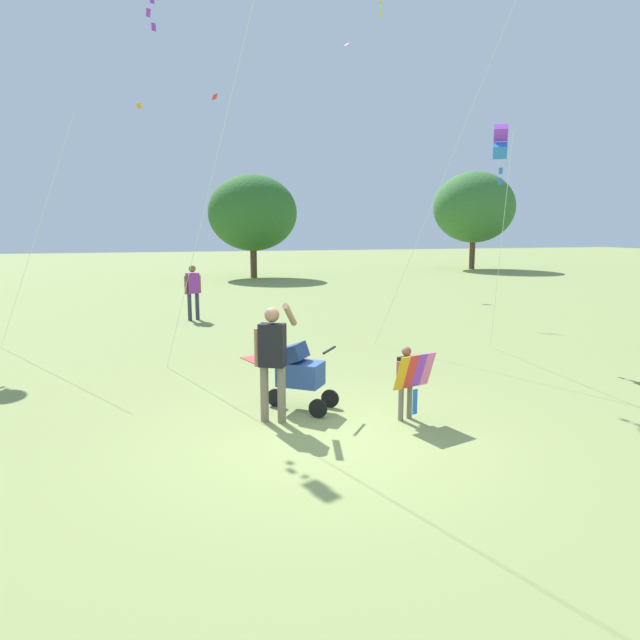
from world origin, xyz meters
TOP-DOWN VIEW (x-y plane):
  - ground_plane at (0.00, 0.00)m, footprint 120.00×120.00m
  - treeline_distant at (2.44, 24.94)m, footprint 41.15×7.17m
  - child_with_butterfly_kite at (1.27, 0.30)m, footprint 0.66×0.45m
  - person_adult_flyer at (-0.58, 0.76)m, footprint 0.65×0.47m
  - stroller at (-0.09, 1.18)m, footprint 1.04×0.90m
  - kite_orange_delta at (5.25, 4.34)m, footprint 1.53×2.58m
  - distant_kites_cluster at (1.00, 21.72)m, footprint 25.64×12.95m
  - person_red_shirt at (-1.07, 10.22)m, footprint 0.49×0.34m
  - picnic_blanket at (0.22, 4.55)m, footprint 1.38×1.27m

SIDE VIEW (x-z plane):
  - ground_plane at x=0.00m, z-range 0.00..0.00m
  - picnic_blanket at x=0.22m, z-range 0.00..0.02m
  - stroller at x=-0.09m, z-range 0.09..1.12m
  - child_with_butterfly_kite at x=1.27m, z-range 0.11..1.18m
  - person_red_shirt at x=-1.07m, z-range 0.15..1.78m
  - person_adult_flyer at x=-0.58m, z-range 0.13..1.85m
  - treeline_distant at x=2.44m, z-range 0.44..6.80m
  - kite_orange_delta at x=5.25m, z-range 2.08..7.03m
  - distant_kites_cluster at x=1.00m, z-range 7.20..17.36m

